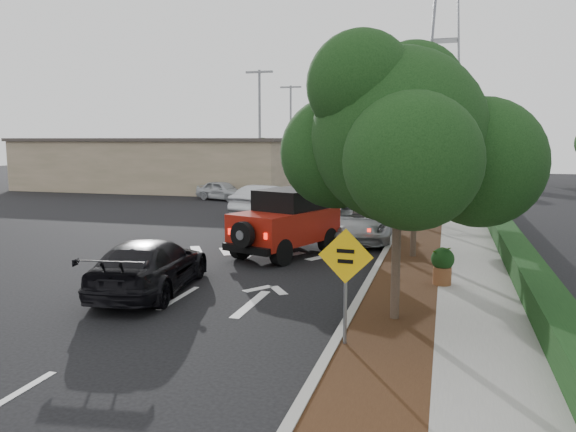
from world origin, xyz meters
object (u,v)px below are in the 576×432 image
at_px(black_suv_oncoming, 150,266).
at_px(speed_hump_sign, 346,271).
at_px(silver_suv_ahead, 358,222).
at_px(red_jeep, 289,222).

xyz_separation_m(black_suv_oncoming, speed_hump_sign, (5.80, -2.74, 0.87)).
distance_m(black_suv_oncoming, speed_hump_sign, 6.47).
bearing_deg(silver_suv_ahead, black_suv_oncoming, -122.19).
relative_size(red_jeep, silver_suv_ahead, 0.89).
xyz_separation_m(red_jeep, speed_hump_sign, (3.53, -8.57, 0.41)).
height_order(red_jeep, black_suv_oncoming, red_jeep).
relative_size(silver_suv_ahead, black_suv_oncoming, 1.07).
bearing_deg(black_suv_oncoming, speed_hump_sign, 147.02).
distance_m(red_jeep, silver_suv_ahead, 4.06).
height_order(black_suv_oncoming, speed_hump_sign, speed_hump_sign).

